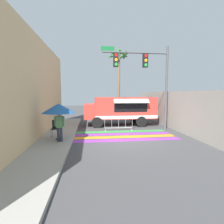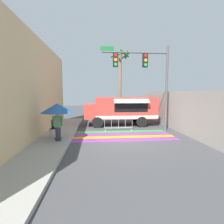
% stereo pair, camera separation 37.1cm
% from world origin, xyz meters
% --- Properties ---
extents(ground_plane, '(60.00, 60.00, 0.00)m').
position_xyz_m(ground_plane, '(0.00, 0.00, 0.00)').
color(ground_plane, '#424244').
extents(sidewalk_left, '(4.40, 16.00, 0.14)m').
position_xyz_m(sidewalk_left, '(-5.21, 0.00, 0.07)').
color(sidewalk_left, '#99968E').
rests_on(sidewalk_left, ground_plane).
extents(building_left_facade, '(0.25, 16.00, 5.92)m').
position_xyz_m(building_left_facade, '(-5.04, 0.00, 2.96)').
color(building_left_facade, '#DBBC84').
rests_on(building_left_facade, ground_plane).
extents(concrete_wall_right, '(0.20, 16.00, 2.82)m').
position_xyz_m(concrete_wall_right, '(4.16, 3.00, 1.41)').
color(concrete_wall_right, '#A39E93').
rests_on(concrete_wall_right, ground_plane).
extents(crosswalk_painted, '(6.40, 2.84, 0.01)m').
position_xyz_m(crosswalk_painted, '(0.00, 0.96, 0.00)').
color(crosswalk_painted, purple).
rests_on(crosswalk_painted, ground_plane).
extents(food_truck, '(5.84, 2.84, 2.35)m').
position_xyz_m(food_truck, '(0.36, 4.71, 1.42)').
color(food_truck, '#D13D33').
rests_on(food_truck, ground_plane).
extents(traffic_signal_pole, '(4.66, 0.29, 5.89)m').
position_xyz_m(traffic_signal_pole, '(1.75, 1.98, 4.19)').
color(traffic_signal_pole, '#515456').
rests_on(traffic_signal_pole, ground_plane).
extents(patio_umbrella, '(1.76, 1.76, 1.98)m').
position_xyz_m(patio_umbrella, '(-3.73, -0.15, 1.86)').
color(patio_umbrella, black).
rests_on(patio_umbrella, sidewalk_left).
extents(folding_chair, '(0.46, 0.46, 0.98)m').
position_xyz_m(folding_chair, '(-4.02, 0.48, 0.74)').
color(folding_chair, '#4C4C51').
rests_on(folding_chair, sidewalk_left).
extents(vendor_person, '(0.53, 0.21, 1.58)m').
position_xyz_m(vendor_person, '(-3.63, -0.59, 1.04)').
color(vendor_person, '#2D3347').
rests_on(vendor_person, sidewalk_left).
extents(barricade_front, '(2.04, 0.44, 1.06)m').
position_xyz_m(barricade_front, '(-0.03, 2.48, 0.52)').
color(barricade_front, '#B7BABF').
rests_on(barricade_front, ground_plane).
extents(palm_tree, '(2.43, 2.31, 7.16)m').
position_xyz_m(palm_tree, '(0.88, 8.30, 5.18)').
color(palm_tree, '#7A664C').
rests_on(palm_tree, ground_plane).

